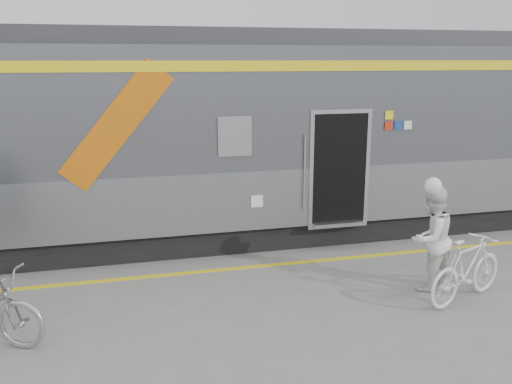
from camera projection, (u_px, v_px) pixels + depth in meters
name	position (u px, v px, depth m)	size (l,w,h in m)	color
ground	(247.00, 328.00, 7.37)	(90.00, 90.00, 0.00)	slate
train	(210.00, 136.00, 10.89)	(24.00, 3.17, 4.10)	black
safety_strip	(218.00, 270.00, 9.40)	(24.00, 0.12, 0.01)	yellow
woman	(431.00, 239.00, 8.48)	(0.81, 0.63, 1.67)	white
bicycle_right	(467.00, 269.00, 8.11)	(0.47, 1.68, 1.01)	silver
helmet_woman	(435.00, 178.00, 8.24)	(0.27, 0.27, 0.27)	white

